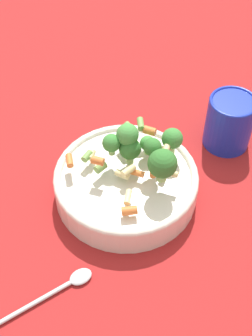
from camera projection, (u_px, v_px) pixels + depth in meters
ground_plane at (126, 193)px, 0.83m from camera, size 3.00×3.00×0.00m
bowl at (126, 183)px, 0.80m from camera, size 0.25×0.25×0.05m
pasta_salad at (144, 150)px, 0.76m from camera, size 0.18×0.19×0.08m
cup at (230, 121)px, 0.87m from camera, size 0.09×0.09×0.10m
spoon at (57, 290)px, 0.70m from camera, size 0.17×0.11×0.01m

